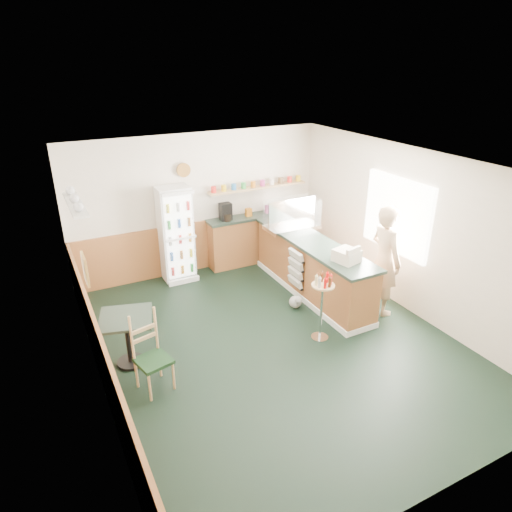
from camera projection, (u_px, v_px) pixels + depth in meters
ground at (275, 342)px, 6.91m from camera, size 6.00×6.00×0.00m
room_envelope at (239, 235)px, 6.79m from camera, size 5.04×6.02×2.72m
service_counter at (311, 270)px, 8.16m from camera, size 0.68×3.01×1.01m
back_counter at (259, 235)px, 9.46m from camera, size 2.24×0.42×1.69m
drinks_fridge at (177, 235)px, 8.52m from camera, size 0.60×0.52×1.81m
display_case at (292, 214)px, 8.40m from camera, size 0.99×0.52×0.56m
cash_register at (347, 256)px, 7.13m from camera, size 0.41×0.42×0.19m
shopkeeper at (385, 260)px, 7.40m from camera, size 0.49×0.65×1.86m
condiment_stand at (322, 297)px, 6.72m from camera, size 0.34×0.34×1.07m
newspaper_rack at (296, 269)px, 7.94m from camera, size 0.09×0.42×0.68m
cafe_table at (127, 331)px, 6.23m from camera, size 0.85×0.85×0.76m
cafe_chair at (151, 349)px, 5.81m from camera, size 0.48×0.48×1.07m
dog_doorstop at (296, 302)px, 7.79m from camera, size 0.21×0.28×0.26m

